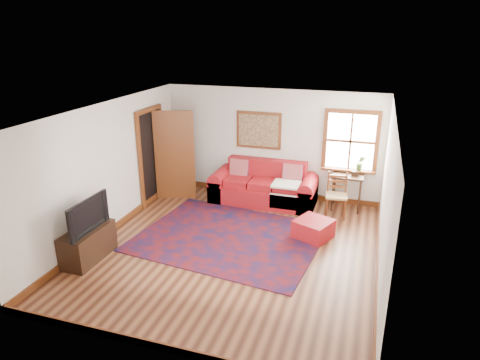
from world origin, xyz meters
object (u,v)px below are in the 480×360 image
(red_ottoman, at_px, (313,229))
(side_table, at_px, (348,180))
(ladder_back_chair, at_px, (337,193))
(media_cabinet, at_px, (88,244))
(red_leather_sofa, at_px, (264,189))

(red_ottoman, height_order, side_table, side_table)
(ladder_back_chair, height_order, media_cabinet, ladder_back_chair)
(red_leather_sofa, relative_size, media_cabinet, 2.30)
(ladder_back_chair, xyz_separation_m, media_cabinet, (-3.85, -3.13, -0.22))
(red_leather_sofa, distance_m, media_cabinet, 4.06)
(side_table, xyz_separation_m, ladder_back_chair, (-0.18, -0.41, -0.16))
(media_cabinet, bearing_deg, red_ottoman, 28.93)
(red_leather_sofa, height_order, media_cabinet, red_leather_sofa)
(red_leather_sofa, bearing_deg, ladder_back_chair, -9.41)
(side_table, xyz_separation_m, media_cabinet, (-4.03, -3.54, -0.38))
(red_ottoman, bearing_deg, red_leather_sofa, 156.17)
(red_leather_sofa, bearing_deg, media_cabinet, -123.11)
(ladder_back_chair, bearing_deg, red_ottoman, -104.22)
(media_cabinet, bearing_deg, ladder_back_chair, 39.07)
(red_ottoman, xyz_separation_m, ladder_back_chair, (0.29, 1.16, 0.32))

